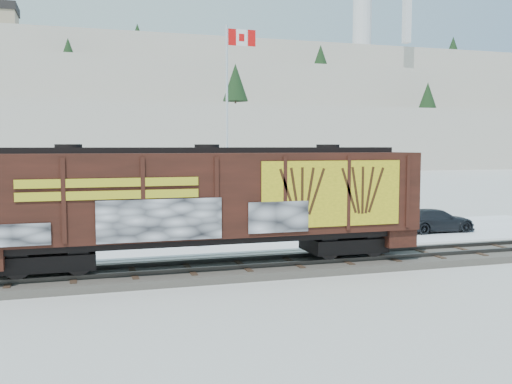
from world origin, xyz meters
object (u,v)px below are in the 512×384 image
object	(u,v)px
car_silver	(106,228)
car_white	(225,226)
flagpole	(229,150)
hopper_railcar	(207,199)
car_dark	(436,220)

from	to	relation	value
car_silver	car_white	bearing A→B (deg)	-128.33
car_silver	car_white	distance (m)	5.84
flagpole	hopper_railcar	bearing A→B (deg)	-107.45
car_dark	car_silver	bearing A→B (deg)	84.51
car_dark	flagpole	bearing A→B (deg)	52.67
car_silver	hopper_railcar	bearing A→B (deg)	177.18
car_white	car_dark	bearing A→B (deg)	-112.25
hopper_railcar	car_silver	size ratio (longest dim) A/B	3.90
hopper_railcar	car_dark	world-z (taller)	hopper_railcar
hopper_railcar	car_white	xyz separation A→B (m)	(2.39, 6.87, -2.03)
car_dark	hopper_railcar	bearing A→B (deg)	114.96
flagpole	car_white	world-z (taller)	flagpole
flagpole	car_silver	size ratio (longest dim) A/B	2.95
hopper_railcar	flagpole	xyz separation A→B (m)	(4.40, 14.00, 1.71)
car_silver	flagpole	bearing A→B (deg)	-77.70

